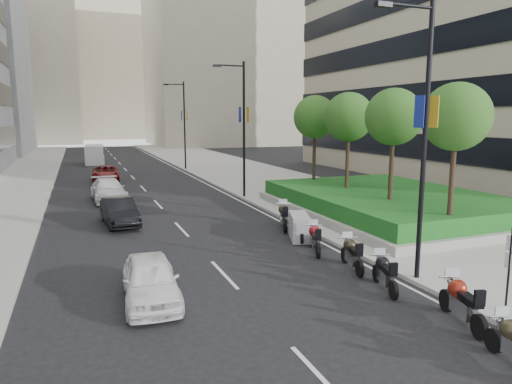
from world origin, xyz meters
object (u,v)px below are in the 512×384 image
motorcycle_6 (284,216)px  car_c (108,190)px  lamp_post_1 (242,123)px  lamp_post_2 (183,121)px  delivery_van (95,155)px  car_b (119,212)px  lamp_post_0 (421,129)px  motorcycle_4 (315,239)px  car_a (151,280)px  motorcycle_1 (461,302)px  motorcycle_3 (352,254)px  motorcycle_5 (299,227)px  parking_sign (509,265)px  motorcycle_2 (385,273)px  car_d (106,173)px

motorcycle_6 → car_c: (-7.57, 11.06, 0.10)m
lamp_post_1 → lamp_post_2: (0.00, 18.00, 0.00)m
lamp_post_1 → delivery_van: 29.81m
delivery_van → lamp_post_1: bearing=-70.5°
car_b → delivery_van: 33.23m
lamp_post_0 → motorcycle_4: bearing=108.3°
lamp_post_2 → car_c: lamp_post_2 is taller
lamp_post_0 → delivery_van: lamp_post_0 is taller
lamp_post_0 → car_a: size_ratio=2.29×
lamp_post_0 → motorcycle_1: bearing=-107.5°
motorcycle_3 → motorcycle_5: (0.07, 4.35, 0.00)m
motorcycle_1 → motorcycle_3: motorcycle_1 is taller
parking_sign → motorcycle_2: bearing=125.3°
motorcycle_2 → lamp_post_0: bearing=-63.9°
lamp_post_1 → car_b: bearing=-149.6°
parking_sign → motorcycle_6: (-1.54, 11.35, -0.84)m
motorcycle_6 → car_c: 13.40m
motorcycle_4 → car_b: size_ratio=0.49×
car_c → car_d: car_c is taller
lamp_post_2 → delivery_van: bearing=129.2°
parking_sign → motorcycle_3: 5.27m
delivery_van → motorcycle_5: bearing=-76.5°
lamp_post_0 → car_d: 31.02m
motorcycle_3 → car_a: (-7.17, -0.31, 0.10)m
car_a → car_c: car_c is taller
parking_sign → motorcycle_6: size_ratio=1.12×
car_a → car_b: bearing=94.0°
car_c → motorcycle_6: bearing=-58.6°
lamp_post_1 → motorcycle_4: (-1.39, -12.78, -4.50)m
delivery_van → parking_sign: bearing=-76.4°
lamp_post_2 → delivery_van: lamp_post_2 is taller
parking_sign → motorcycle_1: (-1.59, 0.03, -0.84)m
lamp_post_0 → motorcycle_3: (-1.19, 1.85, -4.49)m
motorcycle_1 → motorcycle_5: size_ratio=1.09×
car_c → motorcycle_1: bearing=-74.5°
motorcycle_2 → car_a: size_ratio=0.51×
motorcycle_4 → motorcycle_5: (0.27, 1.98, 0.01)m
car_a → delivery_van: delivery_van is taller
parking_sign → motorcycle_5: bearing=100.9°
lamp_post_0 → car_b: bearing=124.7°
motorcycle_5 → lamp_post_0: bearing=-150.7°
motorcycle_4 → motorcycle_6: bearing=12.8°
lamp_post_2 → car_b: (-8.37, -22.91, -4.39)m
lamp_post_1 → lamp_post_2: 18.00m
motorcycle_3 → car_b: (-7.18, 10.23, 0.10)m
motorcycle_1 → delivery_van: bearing=25.3°
lamp_post_0 → parking_sign: 4.74m
motorcycle_3 → motorcycle_6: motorcycle_6 is taller
lamp_post_2 → motorcycle_5: lamp_post_2 is taller
motorcycle_6 → car_a: (-7.48, -6.81, 0.05)m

